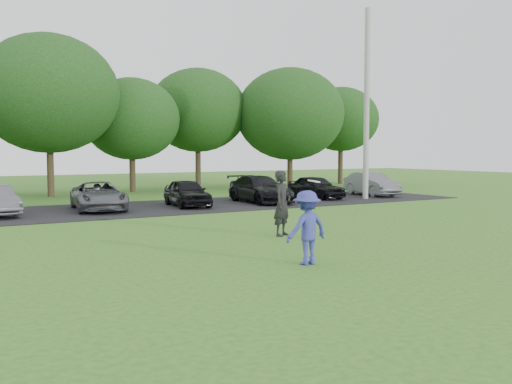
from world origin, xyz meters
TOP-DOWN VIEW (x-y plane):
  - ground at (0.00, 0.00)m, footprint 100.00×100.00m
  - parking_lot at (0.00, 13.00)m, footprint 32.00×6.50m
  - utility_pole at (11.37, 11.67)m, footprint 0.28×0.28m
  - frisbee_player at (-0.99, -0.29)m, footprint 1.08×0.68m
  - camera_bystander at (0.84, 3.43)m, footprint 0.83×0.74m
  - parked_cars at (-0.22, 12.88)m, footprint 28.23×4.78m
  - tree_row at (1.51, 22.76)m, footprint 42.39×9.85m

SIDE VIEW (x-z plane):
  - ground at x=0.00m, z-range 0.00..0.00m
  - parking_lot at x=0.00m, z-range 0.00..0.03m
  - parked_cars at x=-0.22m, z-range 0.00..1.25m
  - frisbee_player at x=-0.99m, z-range -0.12..1.73m
  - camera_bystander at x=0.84m, z-range 0.00..1.90m
  - utility_pole at x=11.37m, z-range 0.00..9.54m
  - tree_row at x=1.51m, z-range 0.59..9.23m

